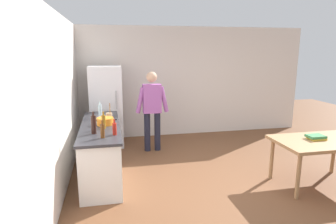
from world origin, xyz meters
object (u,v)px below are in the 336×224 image
at_px(dining_table, 320,145).
at_px(utensil_jar, 109,116).
at_px(bottle_sauce_red, 115,129).
at_px(book_stack, 316,137).
at_px(bottle_beer_brown, 102,131).
at_px(person, 152,106).
at_px(bottle_water_clear, 100,111).
at_px(cooking_pot, 105,121).
at_px(bottle_oil_amber, 104,122).
at_px(refrigerator, 106,107).
at_px(bottle_wine_dark, 94,124).

xyz_separation_m(dining_table, utensil_jar, (-3.24, 1.36, 0.31)).
xyz_separation_m(bottle_sauce_red, book_stack, (3.13, -0.39, -0.21)).
height_order(bottle_sauce_red, bottle_beer_brown, bottle_beer_brown).
bearing_deg(person, dining_table, -42.41).
relative_size(dining_table, bottle_water_clear, 4.67).
height_order(cooking_pot, bottle_oil_amber, bottle_oil_amber).
bearing_deg(bottle_beer_brown, refrigerator, 88.89).
xyz_separation_m(person, bottle_wine_dark, (-1.13, -1.58, 0.07)).
relative_size(refrigerator, person, 1.06).
xyz_separation_m(person, bottle_beer_brown, (-1.00, -1.82, 0.03)).
distance_m(bottle_sauce_red, book_stack, 3.16).
bearing_deg(book_stack, dining_table, -52.32).
distance_m(dining_table, bottle_oil_amber, 3.45).
height_order(refrigerator, bottle_wine_dark, refrigerator).
bearing_deg(bottle_beer_brown, bottle_oil_amber, 88.76).
height_order(dining_table, bottle_sauce_red, bottle_sauce_red).
bearing_deg(cooking_pot, bottle_beer_brown, -92.40).
relative_size(bottle_water_clear, bottle_sauce_red, 1.25).
relative_size(utensil_jar, bottle_wine_dark, 0.94).
relative_size(cooking_pot, bottle_sauce_red, 1.67).
relative_size(bottle_sauce_red, bottle_beer_brown, 0.92).
bearing_deg(refrigerator, bottle_water_clear, -95.82).
xyz_separation_m(refrigerator, cooking_pot, (-0.01, -1.61, 0.06)).
bearing_deg(dining_table, cooking_pot, 161.84).
height_order(person, cooking_pot, person).
height_order(dining_table, bottle_beer_brown, bottle_beer_brown).
height_order(bottle_wine_dark, book_stack, bottle_wine_dark).
xyz_separation_m(bottle_beer_brown, book_stack, (3.31, -0.27, -0.22)).
relative_size(person, bottle_wine_dark, 5.00).
distance_m(bottle_water_clear, bottle_beer_brown, 1.34).
distance_m(dining_table, bottle_water_clear, 3.80).
height_order(refrigerator, bottle_sauce_red, refrigerator).
xyz_separation_m(refrigerator, book_stack, (3.26, -2.65, -0.12)).
height_order(refrigerator, person, refrigerator).
xyz_separation_m(refrigerator, utensil_jar, (0.06, -1.34, 0.08)).
xyz_separation_m(utensil_jar, bottle_wine_dark, (-0.23, -0.79, 0.07)).
distance_m(bottle_sauce_red, bottle_beer_brown, 0.21).
height_order(bottle_wine_dark, bottle_beer_brown, bottle_wine_dark).
height_order(bottle_oil_amber, bottle_water_clear, bottle_water_clear).
height_order(dining_table, bottle_oil_amber, bottle_oil_amber).
relative_size(refrigerator, bottle_beer_brown, 6.92).
distance_m(dining_table, bottle_wine_dark, 3.54).
bearing_deg(book_stack, bottle_sauce_red, 172.89).
xyz_separation_m(person, utensil_jar, (-0.89, -0.78, 0.00)).
bearing_deg(cooking_pot, utensil_jar, 75.72).
bearing_deg(bottle_oil_amber, bottle_sauce_red, -67.53).
xyz_separation_m(dining_table, bottle_beer_brown, (-3.35, 0.32, 0.33)).
bearing_deg(utensil_jar, cooking_pot, -104.28).
bearing_deg(bottle_beer_brown, person, 61.34).
distance_m(utensil_jar, bottle_beer_brown, 1.04).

